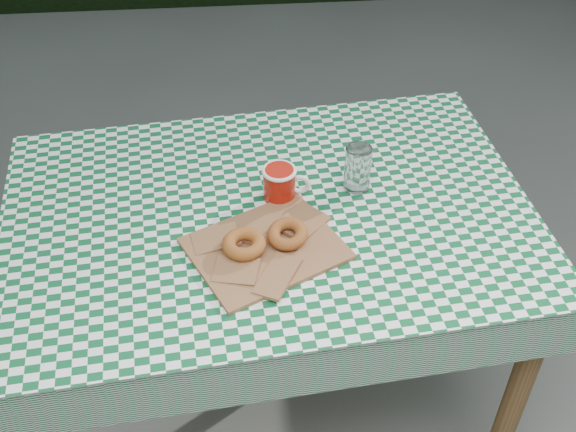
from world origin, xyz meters
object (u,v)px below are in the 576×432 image
at_px(table, 271,313).
at_px(coffee_mug, 279,184).
at_px(drinking_glass, 358,168).
at_px(paper_bag, 266,247).

bearing_deg(table, coffee_mug, 53.10).
xyz_separation_m(coffee_mug, drinking_glass, (0.20, 0.03, 0.02)).
relative_size(paper_bag, coffee_mug, 2.07).
bearing_deg(coffee_mug, table, -114.12).
xyz_separation_m(paper_bag, drinking_glass, (0.24, 0.21, 0.05)).
xyz_separation_m(table, paper_bag, (-0.02, -0.13, 0.39)).
bearing_deg(coffee_mug, drinking_glass, 14.46).
bearing_deg(paper_bag, coffee_mug, 76.09).
height_order(paper_bag, coffee_mug, coffee_mug).
distance_m(coffee_mug, drinking_glass, 0.20).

